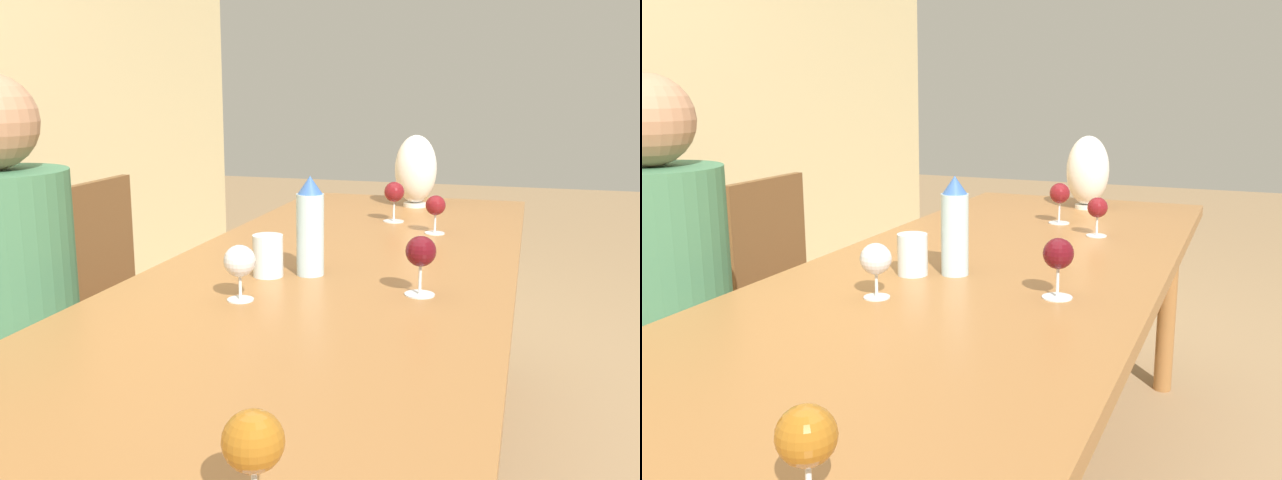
{
  "view_description": "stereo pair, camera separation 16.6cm",
  "coord_description": "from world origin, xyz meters",
  "views": [
    {
      "loc": [
        -1.7,
        -0.46,
        1.19
      ],
      "look_at": [
        -0.14,
        0.0,
        0.83
      ],
      "focal_mm": 40.0,
      "sensor_mm": 36.0,
      "label": 1
    },
    {
      "loc": [
        -1.65,
        -0.62,
        1.19
      ],
      "look_at": [
        -0.14,
        0.0,
        0.83
      ],
      "focal_mm": 40.0,
      "sensor_mm": 36.0,
      "label": 2
    }
  ],
  "objects": [
    {
      "name": "vase",
      "position": [
        0.97,
        -0.05,
        0.87
      ],
      "size": [
        0.16,
        0.16,
        0.27
      ],
      "color": "silver",
      "rests_on": "dining_table"
    },
    {
      "name": "chair_near",
      "position": [
        -0.36,
        0.78,
        0.48
      ],
      "size": [
        0.44,
        0.44,
        0.88
      ],
      "color": "brown",
      "rests_on": "ground_plane"
    },
    {
      "name": "wine_glass_3",
      "position": [
        -1.07,
        -0.2,
        0.82
      ],
      "size": [
        0.07,
        0.07,
        0.12
      ],
      "color": "silver",
      "rests_on": "dining_table"
    },
    {
      "name": "chair_far",
      "position": [
        0.32,
        0.78,
        0.48
      ],
      "size": [
        0.44,
        0.44,
        0.88
      ],
      "color": "brown",
      "rests_on": "ground_plane"
    },
    {
      "name": "dining_table",
      "position": [
        0.0,
        0.0,
        0.66
      ],
      "size": [
        2.42,
        0.89,
        0.73
      ],
      "color": "#936033",
      "rests_on": "ground_plane"
    },
    {
      "name": "wine_glass_4",
      "position": [
        -0.19,
        -0.24,
        0.83
      ],
      "size": [
        0.07,
        0.07,
        0.13
      ],
      "color": "silver",
      "rests_on": "dining_table"
    },
    {
      "name": "wine_glass_2",
      "position": [
        0.65,
        -0.03,
        0.83
      ],
      "size": [
        0.07,
        0.07,
        0.14
      ],
      "color": "silver",
      "rests_on": "dining_table"
    },
    {
      "name": "wine_glass_1",
      "position": [
        0.49,
        -0.19,
        0.82
      ],
      "size": [
        0.06,
        0.06,
        0.12
      ],
      "color": "silver",
      "rests_on": "dining_table"
    },
    {
      "name": "person_near",
      "position": [
        -0.36,
        0.7,
        0.66
      ],
      "size": [
        0.33,
        0.33,
        1.22
      ],
      "color": "#2D2D38",
      "rests_on": "ground_plane"
    },
    {
      "name": "water_bottle",
      "position": [
        -0.09,
        0.04,
        0.85
      ],
      "size": [
        0.07,
        0.07,
        0.24
      ],
      "color": "#ADCCD6",
      "rests_on": "dining_table"
    },
    {
      "name": "wine_glass_0",
      "position": [
        -0.34,
        0.12,
        0.82
      ],
      "size": [
        0.07,
        0.07,
        0.12
      ],
      "color": "silver",
      "rests_on": "dining_table"
    },
    {
      "name": "water_tumbler",
      "position": [
        -0.13,
        0.13,
        0.79
      ],
      "size": [
        0.07,
        0.07,
        0.1
      ],
      "color": "silver",
      "rests_on": "dining_table"
    }
  ]
}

